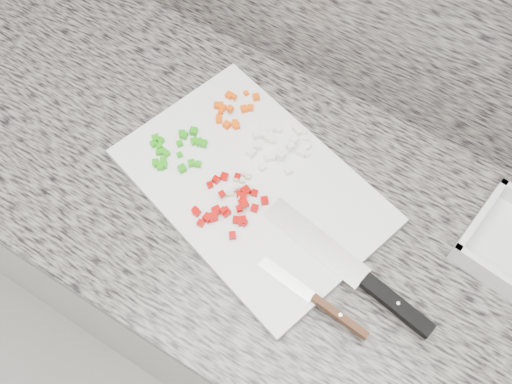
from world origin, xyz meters
TOP-DOWN VIEW (x-y plane):
  - cabinet at (0.00, 1.44)m, footprint 3.92×0.62m
  - countertop at (0.00, 1.44)m, footprint 3.96×0.64m
  - cutting_board at (-0.12, 1.44)m, footprint 0.54×0.44m
  - carrot_pile at (-0.23, 1.56)m, footprint 0.07×0.10m
  - onion_pile at (-0.12, 1.54)m, footprint 0.12×0.13m
  - green_pepper_pile at (-0.28, 1.43)m, footprint 0.12×0.11m
  - red_pepper_pile at (-0.12, 1.38)m, footprint 0.12×0.12m
  - garlic_pile at (-0.13, 1.43)m, footprint 0.05×0.06m
  - chef_knife at (0.14, 1.39)m, footprint 0.34×0.10m
  - paring_knife at (0.11, 1.31)m, footprint 0.21×0.04m

SIDE VIEW (x-z plane):
  - cabinet at x=0.00m, z-range 0.00..0.86m
  - countertop at x=0.00m, z-range 0.86..0.90m
  - cutting_board at x=-0.12m, z-range 0.90..0.92m
  - garlic_pile at x=-0.13m, z-range 0.92..0.93m
  - chef_knife at x=0.14m, z-range 0.91..0.93m
  - green_pepper_pile at x=-0.28m, z-range 0.92..0.93m
  - paring_knife at x=0.11m, z-range 0.91..0.93m
  - carrot_pile at x=-0.23m, z-range 0.91..0.93m
  - onion_pile at x=-0.12m, z-range 0.91..0.93m
  - red_pepper_pile at x=-0.12m, z-range 0.91..0.94m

